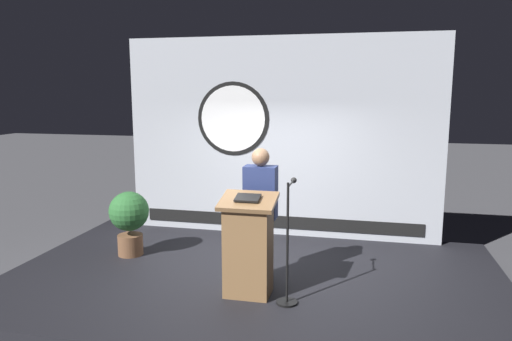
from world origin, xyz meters
name	(u,v)px	position (x,y,z in m)	size (l,w,h in m)	color
ground_plane	(254,296)	(0.00, 0.00, 0.00)	(40.00, 40.00, 0.00)	#4C4C51
stage_platform	(254,285)	(0.00, 0.00, 0.15)	(6.40, 4.00, 0.30)	black
banner_display	(279,138)	(-0.02, 1.85, 1.90)	(5.11, 0.12, 3.21)	#B2B7C1
podium	(248,246)	(0.08, -0.60, 0.89)	(0.64, 0.50, 1.20)	olive
speaker_person	(260,214)	(0.11, -0.12, 1.15)	(0.40, 0.26, 1.67)	black
microphone_stand	(288,260)	(0.56, -0.69, 0.79)	(0.24, 0.57, 1.38)	black
potted_plant	(129,217)	(-1.92, 0.35, 0.86)	(0.57, 0.57, 0.93)	brown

